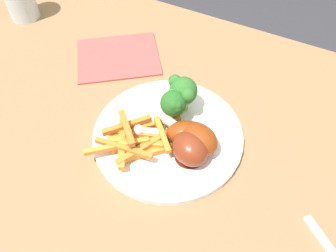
# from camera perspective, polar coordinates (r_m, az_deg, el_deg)

# --- Properties ---
(ground_plane) EXTENTS (6.00, 6.00, 0.00)m
(ground_plane) POSITION_cam_1_polar(r_m,az_deg,el_deg) (1.26, -2.50, -19.59)
(ground_plane) COLOR #333338
(dining_table) EXTENTS (1.06, 0.69, 0.72)m
(dining_table) POSITION_cam_1_polar(r_m,az_deg,el_deg) (0.71, -4.16, -4.00)
(dining_table) COLOR #8E6B47
(dining_table) RESTS_ON ground_plane
(dinner_plate) EXTENTS (0.26, 0.26, 0.01)m
(dinner_plate) POSITION_cam_1_polar(r_m,az_deg,el_deg) (0.58, 0.00, -1.58)
(dinner_plate) COLOR white
(dinner_plate) RESTS_ON dining_table
(broccoli_floret_front) EXTENTS (0.06, 0.05, 0.07)m
(broccoli_floret_front) POSITION_cam_1_polar(r_m,az_deg,el_deg) (0.58, 2.53, 5.89)
(broccoli_floret_front) COLOR #93AF53
(broccoli_floret_front) RESTS_ON dinner_plate
(broccoli_floret_middle) EXTENTS (0.04, 0.05, 0.07)m
(broccoli_floret_middle) POSITION_cam_1_polar(r_m,az_deg,el_deg) (0.56, 1.01, 3.82)
(broccoli_floret_middle) COLOR #7CB756
(broccoli_floret_middle) RESTS_ON dinner_plate
(broccoli_floret_back) EXTENTS (0.04, 0.05, 0.06)m
(broccoli_floret_back) POSITION_cam_1_polar(r_m,az_deg,el_deg) (0.58, 1.97, 5.06)
(broccoli_floret_back) COLOR #75B74A
(broccoli_floret_back) RESTS_ON dinner_plate
(carrot_fries_pile) EXTENTS (0.12, 0.15, 0.04)m
(carrot_fries_pile) POSITION_cam_1_polar(r_m,az_deg,el_deg) (0.55, -5.46, -2.35)
(carrot_fries_pile) COLOR orange
(carrot_fries_pile) RESTS_ON dinner_plate
(chicken_drumstick_near) EXTENTS (0.13, 0.07, 0.04)m
(chicken_drumstick_near) POSITION_cam_1_polar(r_m,az_deg,el_deg) (0.55, 2.93, -1.31)
(chicken_drumstick_near) COLOR #5F200A
(chicken_drumstick_near) RESTS_ON dinner_plate
(chicken_drumstick_far) EXTENTS (0.12, 0.07, 0.05)m
(chicken_drumstick_far) POSITION_cam_1_polar(r_m,az_deg,el_deg) (0.55, 4.69, -2.01)
(chicken_drumstick_far) COLOR #5E1F0A
(chicken_drumstick_far) RESTS_ON dinner_plate
(chicken_drumstick_extra) EXTENTS (0.11, 0.09, 0.05)m
(chicken_drumstick_extra) POSITION_cam_1_polar(r_m,az_deg,el_deg) (0.53, 3.51, -3.53)
(chicken_drumstick_extra) COLOR #551B0E
(chicken_drumstick_extra) RESTS_ON dinner_plate
(napkin) EXTENTS (0.22, 0.21, 0.00)m
(napkin) POSITION_cam_1_polar(r_m,az_deg,el_deg) (0.74, -8.43, 11.50)
(napkin) COLOR #B74C47
(napkin) RESTS_ON dining_table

